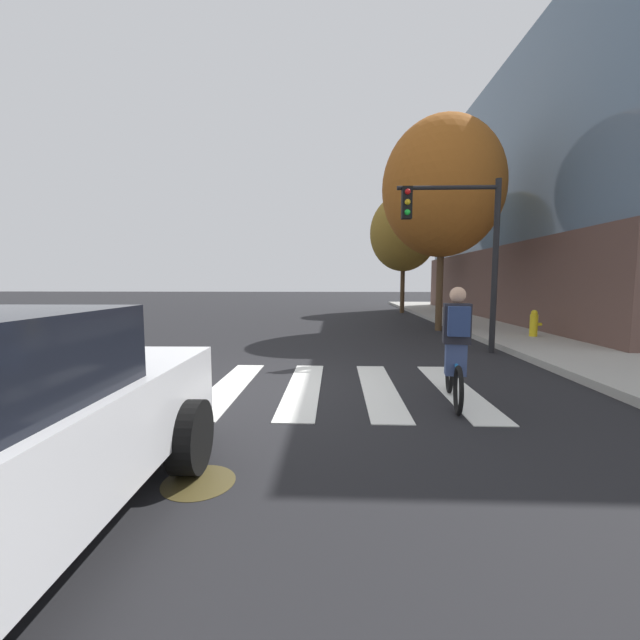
{
  "coord_description": "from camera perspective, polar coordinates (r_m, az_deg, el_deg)",
  "views": [
    {
      "loc": [
        1.27,
        -6.35,
        1.77
      ],
      "look_at": [
        0.97,
        1.22,
        1.02
      ],
      "focal_mm": 21.97,
      "sensor_mm": 36.0,
      "label": 1
    }
  ],
  "objects": [
    {
      "name": "crosswalk_stripes",
      "position": [
        6.69,
        -7.81,
        -9.65
      ],
      "size": [
        6.78,
        3.32,
        0.01
      ],
      "color": "silver",
      "rests_on": "ground"
    },
    {
      "name": "street_tree_near",
      "position": [
        15.02,
        17.41,
        17.9
      ],
      "size": [
        4.17,
        4.17,
        7.42
      ],
      "color": "#4C3823",
      "rests_on": "ground"
    },
    {
      "name": "street_tree_mid",
      "position": [
        22.66,
        12.08,
        12.31
      ],
      "size": [
        3.7,
        3.7,
        6.57
      ],
      "color": "#4C3823",
      "rests_on": "ground"
    },
    {
      "name": "ground_plane",
      "position": [
        6.71,
        -8.84,
        -9.66
      ],
      "size": [
        120.0,
        120.0,
        0.0
      ],
      "primitive_type": "plane",
      "color": "black"
    },
    {
      "name": "manhole_cover",
      "position": [
        3.88,
        -17.25,
        -21.59
      ],
      "size": [
        0.64,
        0.64,
        0.01
      ],
      "primitive_type": "cylinder",
      "color": "#473D1E",
      "rests_on": "ground"
    },
    {
      "name": "traffic_light_near",
      "position": [
        10.25,
        19.92,
        11.45
      ],
      "size": [
        2.47,
        0.28,
        4.2
      ],
      "color": "black",
      "rests_on": "ground"
    },
    {
      "name": "fire_hydrant",
      "position": [
        13.11,
        28.71,
        -0.45
      ],
      "size": [
        0.33,
        0.22,
        0.78
      ],
      "color": "gold",
      "rests_on": "sidewalk"
    },
    {
      "name": "cyclist",
      "position": [
        5.85,
        19.16,
        -3.74
      ],
      "size": [
        0.4,
        1.7,
        1.69
      ],
      "color": "black",
      "rests_on": "ground"
    }
  ]
}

